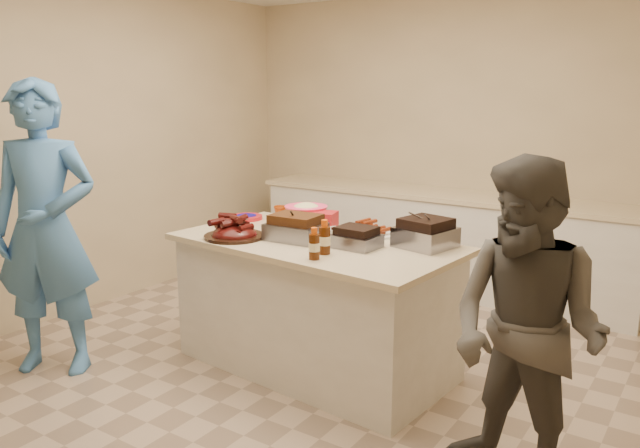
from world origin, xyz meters
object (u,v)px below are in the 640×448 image
Objects in this scene: island at (316,366)px; bbq_bottle_b at (325,254)px; plastic_cup at (280,218)px; bbq_bottle_a at (314,259)px; guest_blue at (59,367)px; mustard_bottle at (300,233)px; roasting_pan at (425,247)px; coleslaw_bowl at (306,223)px; rib_platter at (234,238)px.

island is 0.93m from bbq_bottle_b.
plastic_cup is at bearing 149.59° from island.
guest_blue is (-1.68, -0.60, -0.87)m from bbq_bottle_a.
bbq_bottle_a reaches higher than plastic_cup.
guest_blue is at bearing -119.68° from plastic_cup.
bbq_bottle_b is at bearing 97.30° from bbq_bottle_a.
plastic_cup is (-0.41, 0.32, 0.00)m from mustard_bottle.
coleslaw_bowl is (-1.01, 0.16, 0.00)m from roasting_pan.
rib_platter is 0.69m from plastic_cup.
rib_platter is (-0.49, -0.23, 0.87)m from island.
mustard_bottle reaches higher than plastic_cup.
bbq_bottle_b reaches higher than island.
mustard_bottle is (0.15, -0.29, 0.00)m from coleslaw_bowl.
plastic_cup reaches higher than guest_blue.
rib_platter is at bearing -101.51° from coleslaw_bowl.
mustard_bottle is at bearing -159.69° from roasting_pan.
coleslaw_bowl is 1.53× the size of bbq_bottle_b.
bbq_bottle_a is at bearing -52.17° from coleslaw_bowl.
island is 0.91m from mustard_bottle.
roasting_pan is at bearing -8.74° from plastic_cup.
rib_platter is 4.09× the size of plastic_cup.
coleslaw_bowl reaches higher than plastic_cup.
bbq_bottle_b is 2.01m from guest_blue.
island is at bearing 25.63° from rib_platter.
rib_platter is 0.45m from mustard_bottle.
coleslaw_bowl is at bearing 136.55° from island.
island is 14.16× the size of mustard_bottle.
rib_platter is at bearing 7.66° from guest_blue.
coleslaw_bowl is at bearing 21.55° from guest_blue.
plastic_cup is (-0.85, 0.68, 0.00)m from bbq_bottle_b.
island is at bearing 3.77° from guest_blue.
bbq_bottle_a is 1.19m from plastic_cup.
bbq_bottle_b is (0.23, -0.24, 0.87)m from island.
coleslaw_bowl is 1.68× the size of bbq_bottle_a.
guest_blue is at bearing -127.92° from coleslaw_bowl.
bbq_bottle_b is at bearing -41.81° from island.
mustard_bottle is at bearing 140.83° from bbq_bottle_b.
roasting_pan is 1.29m from plastic_cup.
island is 0.98m from bbq_bottle_a.
plastic_cup is (-0.14, 0.67, 0.00)m from rib_platter.
rib_platter is 2.14× the size of bbq_bottle_a.
roasting_pan is (1.14, 0.48, 0.00)m from rib_platter.
guest_blue is (-0.81, -1.42, -0.87)m from plastic_cup.
bbq_bottle_b is 1.09m from plastic_cup.
rib_platter is 0.65m from coleslaw_bowl.
bbq_bottle_a is at bearing -82.70° from bbq_bottle_b.
mustard_bottle reaches higher than island.
roasting_pan reaches higher than island.
mustard_bottle is at bearing -62.92° from coleslaw_bowl.
rib_platter is at bearing -149.51° from island.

